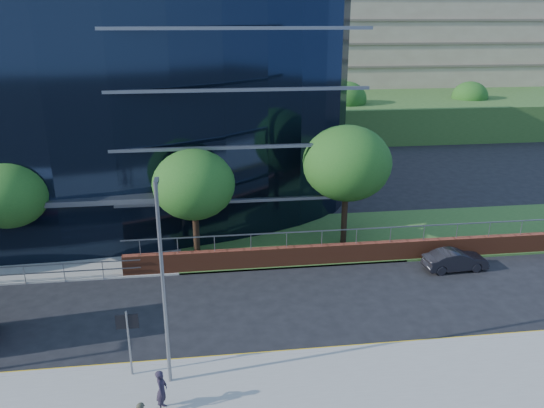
{
  "coord_description": "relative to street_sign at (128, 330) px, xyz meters",
  "views": [
    {
      "loc": [
        7.69,
        -19.5,
        13.32
      ],
      "look_at": [
        11.27,
        8.0,
        3.55
      ],
      "focal_mm": 35.0,
      "sensor_mm": 36.0,
      "label": 1
    }
  ],
  "objects": [
    {
      "name": "tree_far_b",
      "position": [
        -7.5,
        11.09,
        2.06
      ],
      "size": [
        4.29,
        4.29,
        6.05
      ],
      "color": "black",
      "rests_on": "ground"
    },
    {
      "name": "streetlight_east",
      "position": [
        1.5,
        -0.59,
        2.29
      ],
      "size": [
        0.15,
        0.77,
        8.0
      ],
      "color": "slate",
      "rests_on": "pavement_near"
    },
    {
      "name": "tree_dist_e",
      "position": [
        19.5,
        41.59,
        2.39
      ],
      "size": [
        4.62,
        4.62,
        6.51
      ],
      "color": "black",
      "rests_on": "ground"
    },
    {
      "name": "glass_office",
      "position": [
        -8.5,
        22.44,
        5.85
      ],
      "size": [
        44.0,
        23.1,
        16.0
      ],
      "color": "black",
      "rests_on": "ground"
    },
    {
      "name": "tree_far_d",
      "position": [
        11.5,
        11.59,
        3.04
      ],
      "size": [
        5.28,
        5.28,
        7.44
      ],
      "color": "black",
      "rests_on": "ground"
    },
    {
      "name": "tree_far_c",
      "position": [
        2.5,
        10.59,
        2.39
      ],
      "size": [
        4.62,
        4.62,
        6.51
      ],
      "color": "black",
      "rests_on": "ground"
    },
    {
      "name": "yellow_line_outer",
      "position": [
        -4.5,
        0.79,
        -2.14
      ],
      "size": [
        80.0,
        0.08,
        0.01
      ],
      "primitive_type": "cube",
      "color": "gold",
      "rests_on": "ground"
    },
    {
      "name": "kerb",
      "position": [
        -4.5,
        0.59,
        -2.07
      ],
      "size": [
        80.0,
        0.25,
        0.16
      ],
      "primitive_type": "cube",
      "color": "gray",
      "rests_on": "ground"
    },
    {
      "name": "grass_verge",
      "position": [
        19.5,
        12.59,
        -2.09
      ],
      "size": [
        36.0,
        8.0,
        0.12
      ],
      "primitive_type": "cube",
      "color": "#2D511E",
      "rests_on": "ground"
    },
    {
      "name": "yellow_line_inner",
      "position": [
        -4.5,
        0.94,
        -2.14
      ],
      "size": [
        80.0,
        0.08,
        0.01
      ],
      "primitive_type": "cube",
      "color": "gold",
      "rests_on": "ground"
    },
    {
      "name": "street_sign",
      "position": [
        0.0,
        0.0,
        0.0
      ],
      "size": [
        0.85,
        0.09,
        2.8
      ],
      "color": "slate",
      "rests_on": "pavement_near"
    },
    {
      "name": "apartment_block",
      "position": [
        27.5,
        58.8,
        8.96
      ],
      "size": [
        60.0,
        42.0,
        30.0
      ],
      "color": "#2D511E",
      "rests_on": "ground"
    },
    {
      "name": "parked_car",
      "position": [
        16.76,
        7.29,
        -1.57
      ],
      "size": [
        3.59,
        1.4,
        1.16
      ],
      "primitive_type": "imported",
      "rotation": [
        0.0,
        0.0,
        1.62
      ],
      "color": "black",
      "rests_on": "ground"
    },
    {
      "name": "retaining_wall",
      "position": [
        15.5,
        8.89,
        -1.54
      ],
      "size": [
        34.0,
        0.4,
        2.11
      ],
      "color": "#622E19",
      "rests_on": "ground"
    },
    {
      "name": "tree_dist_f",
      "position": [
        35.5,
        43.59,
        2.06
      ],
      "size": [
        4.29,
        4.29,
        6.05
      ],
      "color": "black",
      "rests_on": "ground"
    },
    {
      "name": "ground",
      "position": [
        -4.5,
        1.59,
        -2.15
      ],
      "size": [
        200.0,
        200.0,
        0.0
      ],
      "primitive_type": "plane",
      "color": "black",
      "rests_on": "ground"
    },
    {
      "name": "pedestrian",
      "position": [
        1.32,
        -2.15,
        -1.2
      ],
      "size": [
        0.46,
        0.63,
        1.59
      ],
      "primitive_type": "imported",
      "rotation": [
        0.0,
        0.0,
        1.43
      ],
      "color": "black",
      "rests_on": "pavement_near"
    }
  ]
}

